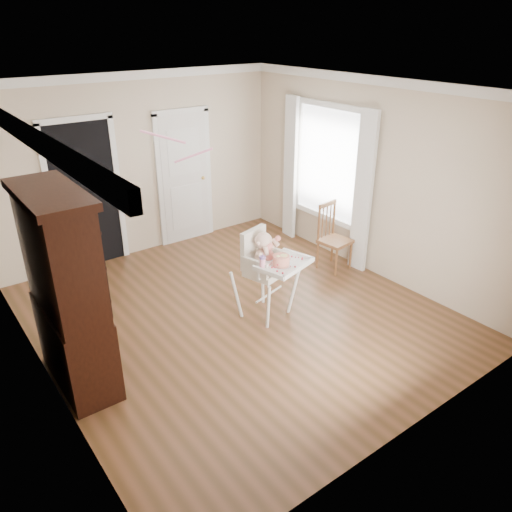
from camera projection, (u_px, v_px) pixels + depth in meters
floor at (238, 314)px, 6.24m from camera, size 5.00×5.00×0.00m
ceiling at (234, 89)px, 5.08m from camera, size 5.00×5.00×0.00m
wall_back at (142, 166)px, 7.47m from camera, size 4.50×0.00×4.50m
wall_left at (29, 266)px, 4.45m from camera, size 0.00×5.00×5.00m
wall_right at (370, 179)px, 6.88m from camera, size 0.00×5.00×5.00m
crown_molding at (234, 95)px, 5.11m from camera, size 4.50×5.00×0.12m
doorway at (85, 193)px, 7.08m from camera, size 1.06×0.05×2.22m
closet_door at (185, 179)px, 7.97m from camera, size 0.96×0.09×2.13m
window_right at (326, 171)px, 7.44m from camera, size 0.13×1.84×2.30m
high_chair at (266, 264)px, 5.94m from camera, size 0.82×0.94×1.13m
baby at (264, 252)px, 5.89m from camera, size 0.36×0.26×0.48m
cake at (281, 260)px, 5.71m from camera, size 0.25×0.25×0.12m
sippy_cup at (262, 261)px, 5.64m from camera, size 0.07×0.07×0.17m
china_cabinet at (67, 293)px, 4.69m from camera, size 0.53×1.20×2.02m
dining_chair at (334, 239)px, 7.23m from camera, size 0.45×0.45×0.98m
streamer at (163, 137)px, 5.39m from camera, size 0.41×0.32×0.15m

